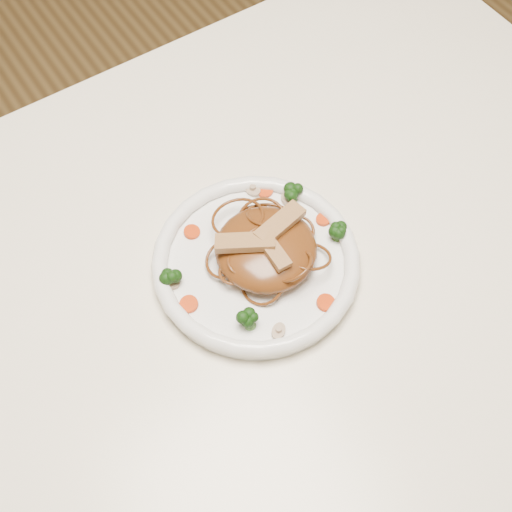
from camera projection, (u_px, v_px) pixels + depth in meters
ground at (247, 443)px, 1.51m from camera, size 4.00×4.00×0.00m
table at (242, 304)px, 0.95m from camera, size 1.20×0.80×0.75m
plate at (256, 265)px, 0.86m from camera, size 0.32×0.32×0.02m
noodle_mound at (266, 249)px, 0.84m from camera, size 0.16×0.16×0.04m
chicken_a at (280, 224)px, 0.83m from camera, size 0.07×0.04×0.01m
chicken_b at (245, 242)px, 0.82m from camera, size 0.07×0.06×0.01m
chicken_c at (272, 249)px, 0.81m from camera, size 0.02×0.06×0.01m
broccoli_0 at (293, 193)px, 0.89m from camera, size 0.03×0.03×0.03m
broccoli_1 at (171, 277)px, 0.83m from camera, size 0.03×0.03×0.03m
broccoli_2 at (250, 320)px, 0.80m from camera, size 0.03×0.03×0.03m
broccoli_3 at (339, 231)px, 0.86m from camera, size 0.03×0.03×0.03m
carrot_0 at (265, 190)px, 0.91m from camera, size 0.02×0.02×0.00m
carrot_1 at (189, 304)px, 0.82m from camera, size 0.03×0.03×0.00m
carrot_2 at (323, 220)px, 0.88m from camera, size 0.02×0.02×0.00m
carrot_3 at (192, 232)px, 0.87m from camera, size 0.02×0.02×0.00m
carrot_4 at (326, 303)px, 0.82m from camera, size 0.03×0.03×0.00m
mushroom_0 at (278, 331)px, 0.80m from camera, size 0.03×0.03×0.01m
mushroom_1 at (288, 200)px, 0.90m from camera, size 0.03×0.03×0.01m
mushroom_2 at (170, 283)px, 0.84m from camera, size 0.03×0.03×0.01m
mushroom_3 at (253, 190)px, 0.91m from camera, size 0.03×0.03×0.01m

